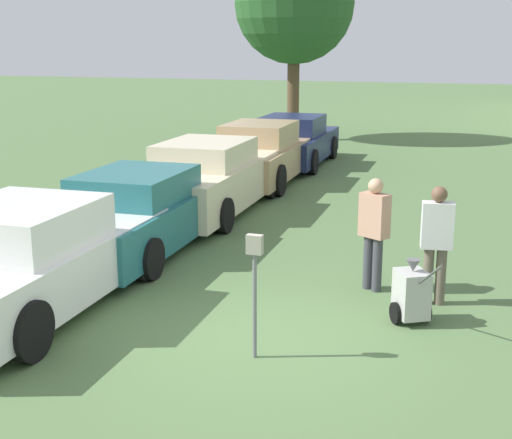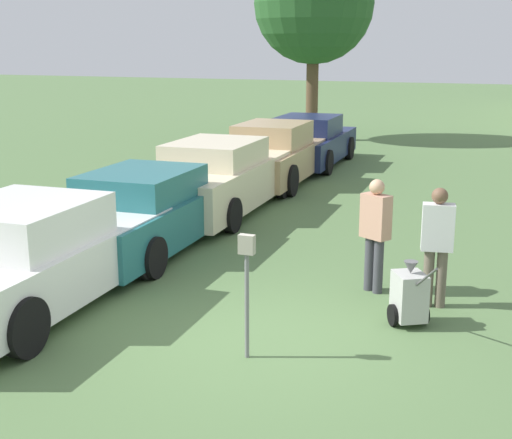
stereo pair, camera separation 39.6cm
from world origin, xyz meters
name	(u,v)px [view 1 (the left image)]	position (x,y,z in m)	size (l,w,h in m)	color
ground_plane	(254,340)	(0.00, 0.00, 0.00)	(120.00, 120.00, 0.00)	#517042
parked_car_white	(30,260)	(-3.18, 0.01, 0.69)	(2.22, 4.83, 1.48)	silver
parked_car_teal	(141,212)	(-3.18, 3.09, 0.65)	(2.10, 5.06, 1.39)	#23666B
parked_car_cream	(209,178)	(-3.18, 6.10, 0.72)	(2.17, 5.32, 1.53)	beige
parked_car_tan	(261,155)	(-3.18, 9.54, 0.72)	(2.10, 5.00, 1.55)	tan
parked_car_navy	(294,142)	(-3.18, 12.49, 0.67)	(2.14, 4.76, 1.45)	#19234C
parking_meter	(255,274)	(0.17, -0.46, 1.00)	(0.18, 0.09, 1.45)	slate
person_worker	(374,228)	(1.01, 2.27, 0.93)	(0.47, 0.40, 1.65)	#3F3F47
person_supervisor	(437,238)	(1.91, 1.97, 0.93)	(0.45, 0.29, 1.65)	#665B4C
equipment_cart	(412,294)	(1.71, 1.19, 0.39)	(0.69, 0.94, 1.00)	#B2B2AD
shade_tree	(294,4)	(-4.79, 17.88, 4.87)	(4.29, 4.29, 7.03)	brown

